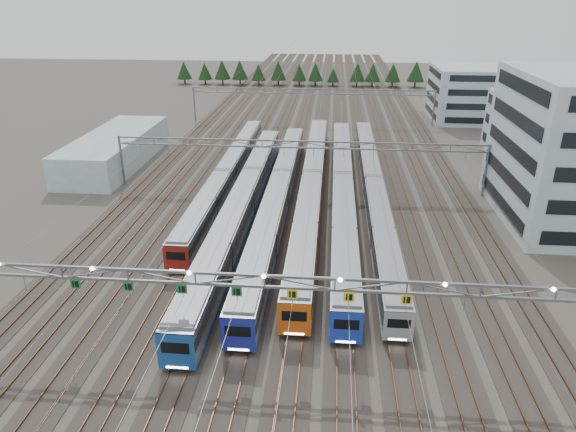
# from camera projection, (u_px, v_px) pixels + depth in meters

# --- Properties ---
(ground) EXTENTS (400.00, 400.00, 0.00)m
(ground) POSITION_uv_depth(u_px,v_px,m) (266.00, 355.00, 43.73)
(ground) COLOR #47423A
(ground) RESTS_ON ground
(track_bed) EXTENTS (54.00, 260.00, 5.42)m
(track_bed) POSITION_uv_depth(u_px,v_px,m) (314.00, 104.00, 134.36)
(track_bed) COLOR #2D2823
(track_bed) RESTS_ON ground
(train_a) EXTENTS (2.83, 57.25, 3.69)m
(train_a) POSITION_uv_depth(u_px,v_px,m) (228.00, 173.00, 81.02)
(train_a) COLOR black
(train_a) RESTS_ON ground
(train_b) EXTENTS (3.10, 63.46, 4.04)m
(train_b) POSITION_uv_depth(u_px,v_px,m) (243.00, 202.00, 69.37)
(train_b) COLOR black
(train_b) RESTS_ON ground
(train_c) EXTENTS (2.99, 63.77, 3.90)m
(train_c) POSITION_uv_depth(u_px,v_px,m) (278.00, 196.00, 71.63)
(train_c) COLOR black
(train_c) RESTS_ON ground
(train_d) EXTENTS (2.99, 68.60, 3.90)m
(train_d) POSITION_uv_depth(u_px,v_px,m) (312.00, 185.00, 75.82)
(train_d) COLOR black
(train_d) RESTS_ON ground
(train_e) EXTENTS (2.91, 67.60, 3.79)m
(train_e) POSITION_uv_depth(u_px,v_px,m) (343.00, 189.00, 74.36)
(train_e) COLOR black
(train_e) RESTS_ON ground
(train_f) EXTENTS (2.68, 68.99, 3.49)m
(train_f) POSITION_uv_depth(u_px,v_px,m) (373.00, 188.00, 75.42)
(train_f) COLOR black
(train_f) RESTS_ON ground
(gantry_near) EXTENTS (56.36, 0.61, 8.08)m
(gantry_near) POSITION_uv_depth(u_px,v_px,m) (264.00, 284.00, 40.78)
(gantry_near) COLOR slate
(gantry_near) RESTS_ON ground
(gantry_mid) EXTENTS (56.36, 0.36, 8.00)m
(gantry_mid) POSITION_uv_depth(u_px,v_px,m) (299.00, 150.00, 77.66)
(gantry_mid) COLOR slate
(gantry_mid) RESTS_ON ground
(gantry_far) EXTENTS (56.36, 0.36, 8.00)m
(gantry_far) POSITION_uv_depth(u_px,v_px,m) (312.00, 95.00, 118.71)
(gantry_far) COLOR slate
(gantry_far) RESTS_ON ground
(depot_bldg_mid) EXTENTS (14.00, 16.00, 11.23)m
(depot_bldg_mid) POSITION_uv_depth(u_px,v_px,m) (535.00, 127.00, 94.47)
(depot_bldg_mid) COLOR #9FB6BE
(depot_bldg_mid) RESTS_ON ground
(depot_bldg_north) EXTENTS (22.00, 18.00, 12.36)m
(depot_bldg_north) POSITION_uv_depth(u_px,v_px,m) (480.00, 94.00, 122.01)
(depot_bldg_north) COLOR #9FB6BE
(depot_bldg_north) RESTS_ON ground
(west_shed) EXTENTS (10.00, 30.00, 5.34)m
(west_shed) POSITION_uv_depth(u_px,v_px,m) (115.00, 149.00, 91.32)
(west_shed) COLOR #9FB6BE
(west_shed) RESTS_ON ground
(treeline) EXTENTS (87.50, 5.60, 7.02)m
(treeline) POSITION_uv_depth(u_px,v_px,m) (307.00, 73.00, 167.06)
(treeline) COLOR #332114
(treeline) RESTS_ON ground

